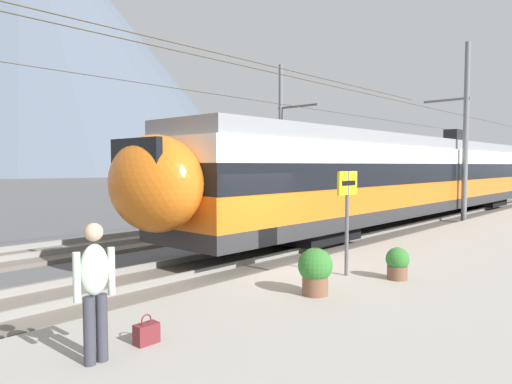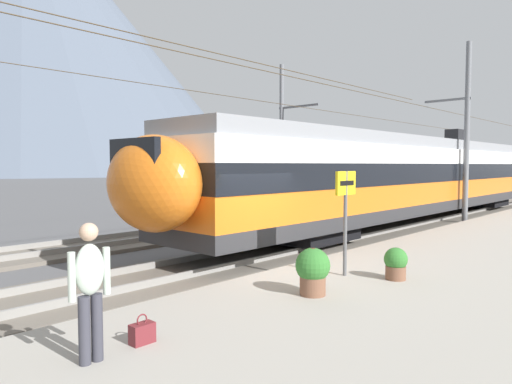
# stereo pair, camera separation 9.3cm
# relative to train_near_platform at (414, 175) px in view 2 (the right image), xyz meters

# --- Properties ---
(ground_plane) EXTENTS (400.00, 400.00, 0.00)m
(ground_plane) POSITION_rel_train_near_platform_xyz_m (-12.02, -1.34, -2.23)
(ground_plane) COLOR #565659
(platform_slab) EXTENTS (120.00, 7.46, 0.33)m
(platform_slab) POSITION_rel_train_near_platform_xyz_m (-12.02, -5.88, -2.06)
(platform_slab) COLOR #A39E93
(platform_slab) RESTS_ON ground
(track_near) EXTENTS (120.00, 3.00, 0.28)m
(track_near) POSITION_rel_train_near_platform_xyz_m (-12.02, -0.00, -2.16)
(track_near) COLOR #6B6359
(track_near) RESTS_ON ground
(track_far) EXTENTS (120.00, 3.00, 0.28)m
(track_far) POSITION_rel_train_near_platform_xyz_m (-12.02, 5.07, -2.16)
(track_far) COLOR #6B6359
(track_far) RESTS_ON ground
(train_near_platform) EXTENTS (29.44, 3.03, 4.27)m
(train_near_platform) POSITION_rel_train_near_platform_xyz_m (0.00, 0.00, 0.00)
(train_near_platform) COLOR #2D2D30
(train_near_platform) RESTS_ON track_near
(train_far_track) EXTENTS (29.53, 2.98, 4.27)m
(train_far_track) POSITION_rel_train_near_platform_xyz_m (11.95, 5.07, -0.00)
(train_far_track) COLOR #2D2D30
(train_far_track) RESTS_ON track_far
(catenary_mast_mid) EXTENTS (42.06, 2.07, 8.12)m
(catenary_mast_mid) POSITION_rel_train_near_platform_xyz_m (1.36, -1.65, 1.96)
(catenary_mast_mid) COLOR slate
(catenary_mast_mid) RESTS_ON ground
(catenary_mast_far_side) EXTENTS (42.06, 2.61, 8.16)m
(catenary_mast_far_side) POSITION_rel_train_near_platform_xyz_m (-0.49, 7.22, 2.01)
(catenary_mast_far_side) COLOR slate
(catenary_mast_far_side) RESTS_ON ground
(platform_sign) EXTENTS (0.70, 0.08, 2.24)m
(platform_sign) POSITION_rel_train_near_platform_xyz_m (-11.65, -3.68, -0.25)
(platform_sign) COLOR #59595B
(platform_sign) RESTS_ON platform_slab
(passenger_walking) EXTENTS (0.53, 0.22, 1.69)m
(passenger_walking) POSITION_rel_train_near_platform_xyz_m (-17.49, -3.81, -0.95)
(passenger_walking) COLOR #383842
(passenger_walking) RESTS_ON platform_slab
(handbag_beside_passenger) EXTENTS (0.32, 0.18, 0.40)m
(handbag_beside_passenger) POSITION_rel_train_near_platform_xyz_m (-16.74, -3.75, -1.75)
(handbag_beside_passenger) COLOR maroon
(handbag_beside_passenger) RESTS_ON platform_slab
(potted_plant_platform_edge) EXTENTS (0.48, 0.48, 0.67)m
(potted_plant_platform_edge) POSITION_rel_train_near_platform_xyz_m (-11.22, -4.64, -1.54)
(potted_plant_platform_edge) COLOR brown
(potted_plant_platform_edge) RESTS_ON platform_slab
(potted_plant_by_shelter) EXTENTS (0.63, 0.63, 0.86)m
(potted_plant_by_shelter) POSITION_rel_train_near_platform_xyz_m (-13.33, -4.05, -1.41)
(potted_plant_by_shelter) COLOR brown
(potted_plant_by_shelter) RESTS_ON platform_slab
(mountain_central_peak) EXTENTS (151.27, 151.27, 93.30)m
(mountain_central_peak) POSITION_rel_train_near_platform_xyz_m (43.07, 154.88, 44.42)
(mountain_central_peak) COLOR #515B6B
(mountain_central_peak) RESTS_ON ground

